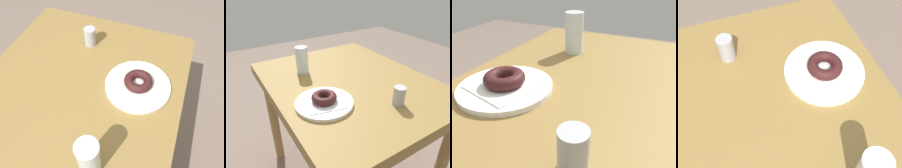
# 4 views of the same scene
# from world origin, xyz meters

# --- Properties ---
(table) EXTENTS (0.92, 0.74, 0.73)m
(table) POSITION_xyz_m (0.00, 0.00, 0.64)
(table) COLOR olive
(table) RESTS_ON ground_plane
(plate_chocolate_ring) EXTENTS (0.23, 0.23, 0.01)m
(plate_chocolate_ring) POSITION_xyz_m (0.12, -0.20, 0.74)
(plate_chocolate_ring) COLOR white
(plate_chocolate_ring) RESTS_ON table
(napkin_chocolate_ring) EXTENTS (0.18, 0.18, 0.00)m
(napkin_chocolate_ring) POSITION_xyz_m (0.12, -0.20, 0.75)
(napkin_chocolate_ring) COLOR white
(napkin_chocolate_ring) RESTS_ON plate_chocolate_ring
(donut_chocolate_ring) EXTENTS (0.10, 0.10, 0.03)m
(donut_chocolate_ring) POSITION_xyz_m (0.12, -0.20, 0.77)
(donut_chocolate_ring) COLOR #3B1718
(donut_chocolate_ring) RESTS_ON napkin_chocolate_ring
(sugar_jar) EXTENTS (0.05, 0.05, 0.08)m
(sugar_jar) POSITION_xyz_m (0.28, 0.05, 0.77)
(sugar_jar) COLOR #ABACB2
(sugar_jar) RESTS_ON table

